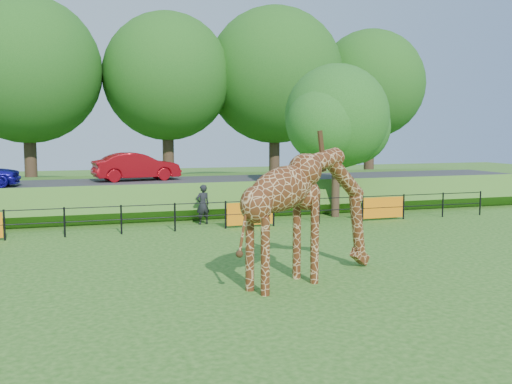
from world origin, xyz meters
The scene contains 9 objects.
ground centered at (0.00, 0.00, 0.00)m, with size 90.00×90.00×0.00m, color #245A16.
giraffe centered at (2.09, -0.15, 1.70)m, with size 4.76×0.88×3.40m, color #532811, non-canonical shape.
perimeter_fence centered at (0.00, 8.00, 0.55)m, with size 28.07×0.10×1.10m, color black, non-canonical shape.
embankment centered at (0.00, 15.50, 0.65)m, with size 40.00×9.00×1.30m, color #245A16.
road centered at (0.00, 14.00, 1.36)m, with size 40.00×5.00×0.12m, color #2E2E30.
car_red centered at (-0.71, 14.74, 2.10)m, with size 1.44×4.13×1.36m, color #A60B13.
visitor centered at (1.38, 9.31, 0.82)m, with size 0.60×0.39×1.64m, color black.
tree_east centered at (7.60, 9.63, 4.28)m, with size 5.40×4.71×6.76m.
bg_tree_line centered at (1.89, 22.00, 7.19)m, with size 37.30×8.80×11.82m.
Camera 1 is at (-3.60, -13.43, 3.82)m, focal length 40.00 mm.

